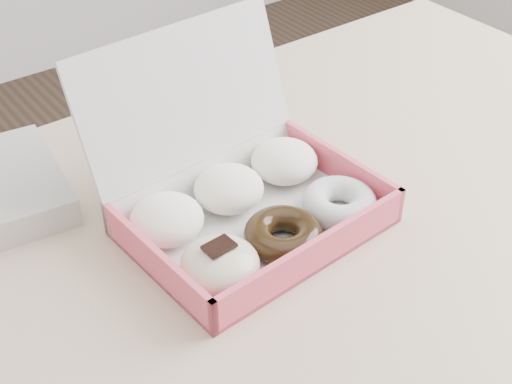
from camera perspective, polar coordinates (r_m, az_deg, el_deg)
table at (r=1.02m, az=6.17°, el=-3.56°), size 1.20×0.80×0.75m
donut_box at (r=0.90m, az=-0.99°, el=-0.63°), size 0.32×0.30×0.22m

